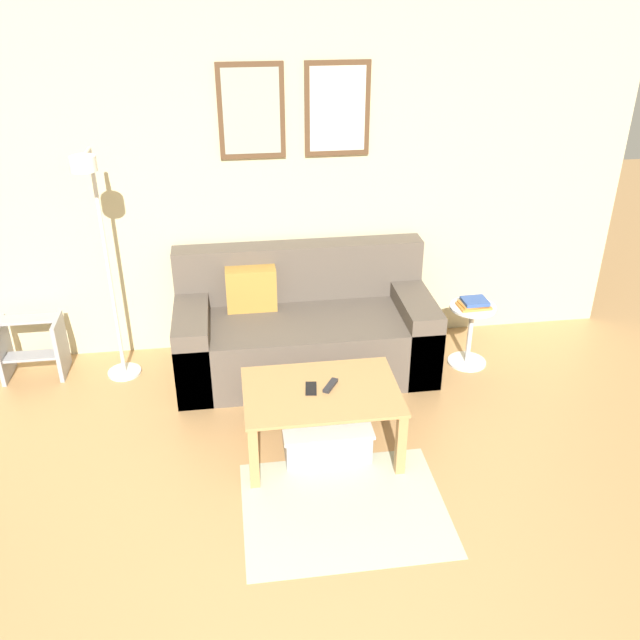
{
  "coord_description": "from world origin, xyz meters",
  "views": [
    {
      "loc": [
        -0.21,
        -1.65,
        2.69
      ],
      "look_at": [
        0.28,
        1.8,
        0.85
      ],
      "focal_mm": 38.0,
      "sensor_mm": 36.0,
      "label": 1
    }
  ],
  "objects_px": {
    "coffee_table": "(321,400)",
    "remote_control": "(331,385)",
    "book_stack": "(474,303)",
    "floor_lamp": "(101,249)",
    "side_table": "(470,329)",
    "storage_bin": "(326,437)",
    "cell_phone": "(311,388)",
    "step_stool": "(32,346)",
    "couch": "(303,330)"
  },
  "relations": [
    {
      "from": "coffee_table",
      "to": "cell_phone",
      "type": "bearing_deg",
      "value": 161.39
    },
    {
      "from": "coffee_table",
      "to": "cell_phone",
      "type": "height_order",
      "value": "cell_phone"
    },
    {
      "from": "book_stack",
      "to": "step_stool",
      "type": "xyz_separation_m",
      "value": [
        -3.19,
        0.3,
        -0.27
      ]
    },
    {
      "from": "side_table",
      "to": "remote_control",
      "type": "distance_m",
      "value": 1.45
    },
    {
      "from": "storage_bin",
      "to": "floor_lamp",
      "type": "height_order",
      "value": "floor_lamp"
    },
    {
      "from": "coffee_table",
      "to": "cell_phone",
      "type": "xyz_separation_m",
      "value": [
        -0.06,
        0.02,
        0.08
      ]
    },
    {
      "from": "storage_bin",
      "to": "remote_control",
      "type": "bearing_deg",
      "value": 58.72
    },
    {
      "from": "step_stool",
      "to": "coffee_table",
      "type": "bearing_deg",
      "value": -30.55
    },
    {
      "from": "remote_control",
      "to": "book_stack",
      "type": "bearing_deg",
      "value": 66.17
    },
    {
      "from": "cell_phone",
      "to": "coffee_table",
      "type": "bearing_deg",
      "value": -11.17
    },
    {
      "from": "storage_bin",
      "to": "couch",
      "type": "bearing_deg",
      "value": 90.88
    },
    {
      "from": "side_table",
      "to": "book_stack",
      "type": "bearing_deg",
      "value": -88.13
    },
    {
      "from": "book_stack",
      "to": "floor_lamp",
      "type": "bearing_deg",
      "value": 177.8
    },
    {
      "from": "floor_lamp",
      "to": "side_table",
      "type": "height_order",
      "value": "floor_lamp"
    },
    {
      "from": "book_stack",
      "to": "cell_phone",
      "type": "bearing_deg",
      "value": -147.53
    },
    {
      "from": "coffee_table",
      "to": "floor_lamp",
      "type": "relative_size",
      "value": 0.56
    },
    {
      "from": "coffee_table",
      "to": "step_stool",
      "type": "distance_m",
      "value": 2.27
    },
    {
      "from": "side_table",
      "to": "floor_lamp",
      "type": "bearing_deg",
      "value": 178.03
    },
    {
      "from": "couch",
      "to": "cell_phone",
      "type": "xyz_separation_m",
      "value": [
        -0.07,
        -0.97,
        0.13
      ]
    },
    {
      "from": "side_table",
      "to": "cell_phone",
      "type": "relative_size",
      "value": 3.43
    },
    {
      "from": "side_table",
      "to": "book_stack",
      "type": "xyz_separation_m",
      "value": [
        0.0,
        -0.01,
        0.22
      ]
    },
    {
      "from": "floor_lamp",
      "to": "step_stool",
      "type": "relative_size",
      "value": 3.82
    },
    {
      "from": "coffee_table",
      "to": "cell_phone",
      "type": "relative_size",
      "value": 6.67
    },
    {
      "from": "couch",
      "to": "storage_bin",
      "type": "distance_m",
      "value": 1.04
    },
    {
      "from": "coffee_table",
      "to": "storage_bin",
      "type": "xyz_separation_m",
      "value": [
        0.03,
        -0.03,
        -0.25
      ]
    },
    {
      "from": "storage_bin",
      "to": "remote_control",
      "type": "xyz_separation_m",
      "value": [
        0.03,
        0.06,
        0.34
      ]
    },
    {
      "from": "book_stack",
      "to": "storage_bin",
      "type": "bearing_deg",
      "value": -144.2
    },
    {
      "from": "coffee_table",
      "to": "storage_bin",
      "type": "distance_m",
      "value": 0.26
    },
    {
      "from": "coffee_table",
      "to": "remote_control",
      "type": "xyz_separation_m",
      "value": [
        0.06,
        0.03,
        0.08
      ]
    },
    {
      "from": "remote_control",
      "to": "coffee_table",
      "type": "bearing_deg",
      "value": -124.58
    },
    {
      "from": "coffee_table",
      "to": "couch",
      "type": "bearing_deg",
      "value": 89.41
    },
    {
      "from": "step_stool",
      "to": "couch",
      "type": "bearing_deg",
      "value": -4.67
    },
    {
      "from": "couch",
      "to": "remote_control",
      "type": "distance_m",
      "value": 0.98
    },
    {
      "from": "remote_control",
      "to": "step_stool",
      "type": "xyz_separation_m",
      "value": [
        -2.01,
        1.13,
        -0.21
      ]
    },
    {
      "from": "couch",
      "to": "book_stack",
      "type": "height_order",
      "value": "couch"
    },
    {
      "from": "coffee_table",
      "to": "remote_control",
      "type": "relative_size",
      "value": 6.23
    },
    {
      "from": "side_table",
      "to": "cell_phone",
      "type": "distance_m",
      "value": 1.56
    },
    {
      "from": "book_stack",
      "to": "remote_control",
      "type": "distance_m",
      "value": 1.44
    },
    {
      "from": "floor_lamp",
      "to": "book_stack",
      "type": "relative_size",
      "value": 7.19
    },
    {
      "from": "coffee_table",
      "to": "storage_bin",
      "type": "relative_size",
      "value": 1.72
    },
    {
      "from": "floor_lamp",
      "to": "cell_phone",
      "type": "height_order",
      "value": "floor_lamp"
    },
    {
      "from": "storage_bin",
      "to": "side_table",
      "type": "relative_size",
      "value": 1.13
    },
    {
      "from": "coffee_table",
      "to": "floor_lamp",
      "type": "xyz_separation_m",
      "value": [
        -1.32,
        0.95,
        0.68
      ]
    },
    {
      "from": "book_stack",
      "to": "step_stool",
      "type": "height_order",
      "value": "book_stack"
    },
    {
      "from": "couch",
      "to": "step_stool",
      "type": "height_order",
      "value": "couch"
    },
    {
      "from": "couch",
      "to": "cell_phone",
      "type": "height_order",
      "value": "couch"
    },
    {
      "from": "storage_bin",
      "to": "floor_lamp",
      "type": "xyz_separation_m",
      "value": [
        -1.34,
        0.98,
        0.93
      ]
    },
    {
      "from": "coffee_table",
      "to": "book_stack",
      "type": "bearing_deg",
      "value": 34.31
    },
    {
      "from": "couch",
      "to": "side_table",
      "type": "xyz_separation_m",
      "value": [
        1.23,
        -0.13,
        -0.02
      ]
    },
    {
      "from": "floor_lamp",
      "to": "coffee_table",
      "type": "bearing_deg",
      "value": -35.68
    }
  ]
}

